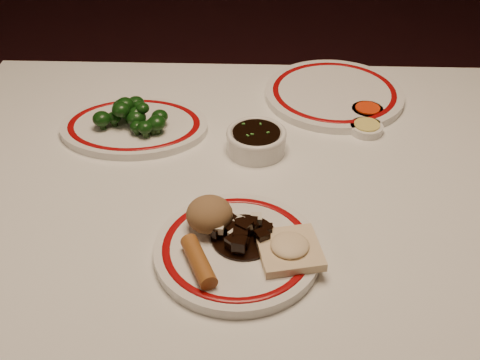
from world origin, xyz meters
name	(u,v)px	position (x,y,z in m)	size (l,w,h in m)	color
dining_table	(253,222)	(0.00, 0.00, 0.66)	(1.20, 0.90, 0.75)	white
main_plate	(237,250)	(-0.02, -0.18, 0.76)	(0.27, 0.27, 0.02)	white
rice_mound	(209,214)	(-0.06, -0.14, 0.79)	(0.07, 0.07, 0.05)	olive
spring_roll	(199,261)	(-0.07, -0.23, 0.78)	(0.03, 0.03, 0.09)	#A26028
fried_wonton	(290,249)	(0.06, -0.19, 0.78)	(0.11, 0.11, 0.02)	beige
stirfry_heap	(242,233)	(-0.01, -0.16, 0.78)	(0.10, 0.10, 0.03)	black
broccoli_plate	(134,127)	(-0.24, 0.16, 0.76)	(0.29, 0.26, 0.02)	white
broccoli_pile	(133,114)	(-0.23, 0.15, 0.79)	(0.14, 0.12, 0.05)	#23471C
soy_bowl	(256,141)	(0.00, 0.10, 0.77)	(0.11, 0.11, 0.04)	white
sweet_sour_dish	(367,112)	(0.23, 0.23, 0.76)	(0.06, 0.06, 0.02)	white
mustard_dish	(366,128)	(0.22, 0.17, 0.76)	(0.06, 0.06, 0.02)	white
far_plate	(334,94)	(0.17, 0.30, 0.76)	(0.34, 0.34, 0.02)	white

